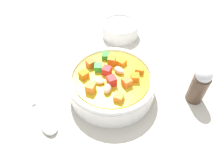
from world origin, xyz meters
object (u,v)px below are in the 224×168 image
object	(u,v)px
pepper_shaker	(200,85)
soup_bowl_main	(112,83)
spoon	(36,108)
side_bowl_small	(120,28)

from	to	relation	value
pepper_shaker	soup_bowl_main	bearing A→B (deg)	84.16
spoon	side_bowl_small	size ratio (longest dim) A/B	1.76
pepper_shaker	spoon	bearing A→B (deg)	94.80
side_bowl_small	pepper_shaker	size ratio (longest dim) A/B	1.17
spoon	soup_bowl_main	bearing A→B (deg)	67.96
soup_bowl_main	pepper_shaker	world-z (taller)	pepper_shaker
side_bowl_small	pepper_shaker	world-z (taller)	pepper_shaker
soup_bowl_main	spoon	size ratio (longest dim) A/B	1.01
soup_bowl_main	side_bowl_small	distance (cm)	19.07
spoon	pepper_shaker	world-z (taller)	pepper_shaker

